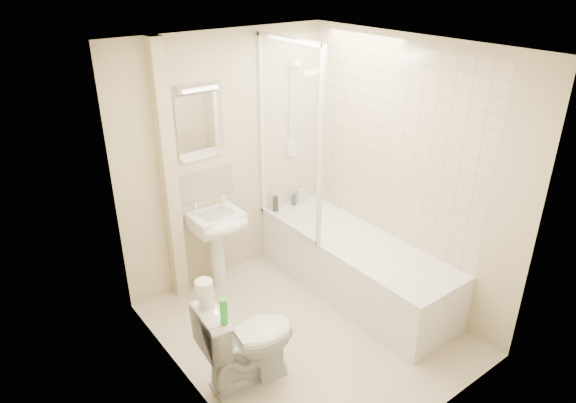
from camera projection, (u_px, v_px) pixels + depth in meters
floor at (307, 329)px, 4.50m from camera, size 2.50×2.50×0.00m
wall_back at (226, 161)px, 4.88m from camera, size 2.20×0.02×2.40m
wall_left at (181, 251)px, 3.38m from camera, size 0.02×2.50×2.40m
wall_right at (405, 174)px, 4.58m from camera, size 0.02×2.50×2.40m
ceiling at (313, 47)px, 3.46m from camera, size 2.20×2.50×0.02m
tile_back at (290, 124)px, 5.18m from camera, size 0.70×0.01×1.75m
tile_right at (389, 144)px, 4.62m from camera, size 0.01×2.10×1.75m
pipe_boxing at (169, 178)px, 4.49m from camera, size 0.12×0.12×2.40m
splashback at (205, 184)px, 4.80m from camera, size 0.60×0.02×0.30m
mirror at (200, 127)px, 4.56m from camera, size 0.46×0.01×0.60m
strip_light at (198, 86)px, 4.39m from camera, size 0.42×0.07×0.07m
bathtub at (355, 264)px, 4.92m from camera, size 0.70×2.10×0.55m
shower_screen at (289, 140)px, 4.66m from camera, size 0.04×0.92×1.80m
shower_fixture at (292, 113)px, 5.10m from camera, size 0.10×0.16×0.99m
pedestal_sink at (219, 230)px, 4.81m from camera, size 0.47×0.45×0.91m
bottle_black_a at (276, 204)px, 5.33m from camera, size 0.06×0.06×0.16m
bottle_white_a at (278, 204)px, 5.35m from camera, size 0.05×0.05×0.15m
bottle_blue at (294, 200)px, 5.47m from camera, size 0.05×0.05×0.12m
bottle_cream at (300, 196)px, 5.51m from camera, size 0.06×0.06×0.15m
bottle_white_b at (303, 195)px, 5.54m from camera, size 0.05×0.05×0.15m
toilet at (248, 340)px, 3.82m from camera, size 0.56×0.81×0.74m
toilet_roll_lower at (206, 299)px, 3.57m from camera, size 0.11×0.11×0.11m
toilet_roll_upper at (204, 287)px, 3.52m from camera, size 0.12×0.12×0.10m
green_bottle at (224, 311)px, 3.38m from camera, size 0.05×0.05×0.19m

